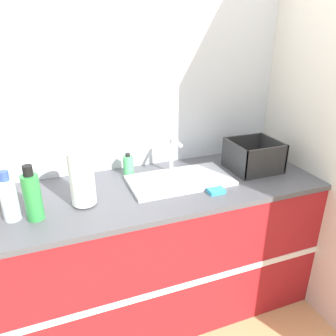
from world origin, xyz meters
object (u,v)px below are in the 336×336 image
at_px(paper_towel_roll, 82,179).
at_px(dish_rack, 253,158).
at_px(soap_dispenser, 128,165).
at_px(bottle_green, 32,196).
at_px(sink, 180,179).
at_px(bottle_clear, 9,199).

relative_size(paper_towel_roll, dish_rack, 0.97).
distance_m(paper_towel_roll, soap_dispenser, 0.42).
height_order(dish_rack, bottle_green, bottle_green).
xyz_separation_m(sink, bottle_green, (-0.80, -0.13, 0.10)).
xyz_separation_m(dish_rack, bottle_clear, (-1.41, -0.10, 0.04)).
distance_m(dish_rack, bottle_clear, 1.41).
bearing_deg(bottle_clear, dish_rack, 4.15).
bearing_deg(bottle_clear, sink, 6.28).
bearing_deg(dish_rack, bottle_clear, -175.85).
relative_size(sink, dish_rack, 2.02).
height_order(paper_towel_roll, soap_dispenser, paper_towel_roll).
bearing_deg(dish_rack, paper_towel_roll, -175.68).
relative_size(dish_rack, soap_dispenser, 2.09).
bearing_deg(soap_dispenser, paper_towel_roll, -137.68).
distance_m(sink, bottle_clear, 0.91).
bearing_deg(paper_towel_roll, sink, 7.88).
bearing_deg(bottle_green, bottle_clear, 162.31).
xyz_separation_m(bottle_green, soap_dispenser, (0.54, 0.33, -0.06)).
bearing_deg(bottle_clear, paper_towel_roll, 3.60).
xyz_separation_m(sink, soap_dispenser, (-0.26, 0.20, 0.05)).
height_order(paper_towel_roll, dish_rack, paper_towel_roll).
relative_size(sink, soap_dispenser, 4.21).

